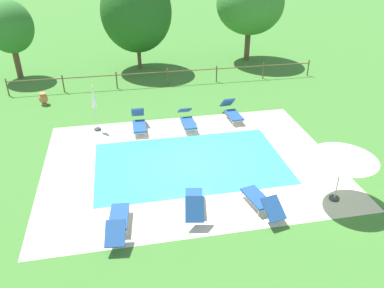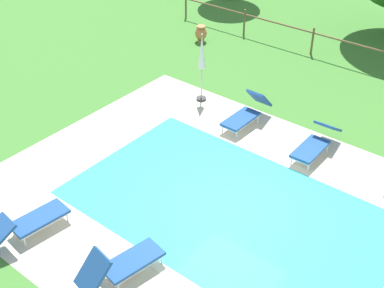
{
  "view_description": "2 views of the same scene",
  "coord_description": "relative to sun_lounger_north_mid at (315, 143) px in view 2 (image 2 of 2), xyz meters",
  "views": [
    {
      "loc": [
        -2.52,
        -13.22,
        8.38
      ],
      "look_at": [
        0.17,
        0.5,
        0.6
      ],
      "focal_mm": 35.94,
      "sensor_mm": 36.0,
      "label": 1
    },
    {
      "loc": [
        5.26,
        -7.95,
        8.37
      ],
      "look_at": [
        -1.95,
        1.0,
        0.53
      ],
      "focal_mm": 48.69,
      "sensor_mm": 36.0,
      "label": 2
    }
  ],
  "objects": [
    {
      "name": "sun_lounger_south_mid",
      "position": [
        -3.51,
        -6.92,
        -0.01
      ],
      "size": [
        0.84,
        2.11,
        0.74
      ],
      "color": "navy",
      "rests_on": "ground"
    },
    {
      "name": "swimming_pool_water",
      "position": [
        -0.5,
        -3.37,
        -0.36
      ],
      "size": [
        7.71,
        4.66,
        0.01
      ],
      "primitive_type": "cube",
      "color": "#38C6D1",
      "rests_on": "ground"
    },
    {
      "name": "pool_deck_paving",
      "position": [
        -0.5,
        -3.37,
        -0.36
      ],
      "size": [
        11.83,
        8.78,
        0.01
      ],
      "primitive_type": "cube",
      "color": "beige",
      "rests_on": "ground"
    },
    {
      "name": "pool_coping_rim",
      "position": [
        -0.5,
        -3.37,
        -0.35
      ],
      "size": [
        8.19,
        5.14,
        0.01
      ],
      "color": "beige",
      "rests_on": "ground"
    },
    {
      "name": "ground_plane",
      "position": [
        -0.5,
        -3.37,
        -0.36
      ],
      "size": [
        160.0,
        160.0,
        0.0
      ],
      "primitive_type": "plane",
      "color": "#3D752D"
    },
    {
      "name": "sun_lounger_north_mid",
      "position": [
        0.0,
        0.0,
        0.0
      ],
      "size": [
        0.63,
        2.04,
        0.79
      ],
      "color": "navy",
      "rests_on": "ground"
    },
    {
      "name": "terracotta_urn_near_fence",
      "position": [
        -7.24,
        4.16,
        -0.01
      ],
      "size": [
        0.47,
        0.47,
        0.66
      ],
      "color": "#C67547",
      "rests_on": "ground"
    },
    {
      "name": "sun_lounger_south_near_corner",
      "position": [
        -2.34,
        0.09,
        0.02
      ],
      "size": [
        0.63,
        1.92,
        0.94
      ],
      "color": "navy",
      "rests_on": "ground"
    },
    {
      "name": "patio_umbrella_closed_row_west",
      "position": [
        -4.31,
        0.43,
        1.12
      ],
      "size": [
        0.32,
        0.32,
        2.28
      ],
      "color": "#383838",
      "rests_on": "ground"
    },
    {
      "name": "sun_lounger_north_end",
      "position": [
        -0.97,
        -6.49,
        0.03
      ],
      "size": [
        0.93,
        1.96,
        0.97
      ],
      "color": "navy",
      "rests_on": "ground"
    }
  ]
}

